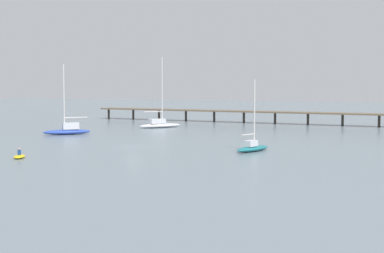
{
  "coord_description": "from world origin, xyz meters",
  "views": [
    {
      "loc": [
        38.37,
        -62.61,
        8.08
      ],
      "look_at": [
        0.0,
        17.48,
        1.5
      ],
      "focal_mm": 53.16,
      "sensor_mm": 36.0,
      "label": 1
    }
  ],
  "objects_px": {
    "sailboat_teal": "(252,146)",
    "sailboat_white": "(160,123)",
    "pier": "(320,110)",
    "dinghy_yellow": "(19,156)",
    "sailboat_blue": "(68,130)",
    "mooring_buoy_near": "(67,126)"
  },
  "relations": [
    {
      "from": "pier",
      "to": "dinghy_yellow",
      "type": "xyz_separation_m",
      "value": [
        -18.27,
        -64.73,
        -2.79
      ]
    },
    {
      "from": "pier",
      "to": "dinghy_yellow",
      "type": "bearing_deg",
      "value": -105.77
    },
    {
      "from": "sailboat_blue",
      "to": "mooring_buoy_near",
      "type": "xyz_separation_m",
      "value": [
        -8.78,
        11.17,
        -0.43
      ]
    },
    {
      "from": "pier",
      "to": "sailboat_teal",
      "type": "distance_m",
      "value": 47.81
    },
    {
      "from": "sailboat_white",
      "to": "dinghy_yellow",
      "type": "bearing_deg",
      "value": -80.68
    },
    {
      "from": "pier",
      "to": "mooring_buoy_near",
      "type": "height_order",
      "value": "pier"
    },
    {
      "from": "sailboat_teal",
      "to": "mooring_buoy_near",
      "type": "height_order",
      "value": "sailboat_teal"
    },
    {
      "from": "sailboat_teal",
      "to": "dinghy_yellow",
      "type": "relative_size",
      "value": 3.15
    },
    {
      "from": "sailboat_white",
      "to": "sailboat_blue",
      "type": "relative_size",
      "value": 1.17
    },
    {
      "from": "pier",
      "to": "dinghy_yellow",
      "type": "relative_size",
      "value": 28.07
    },
    {
      "from": "pier",
      "to": "sailboat_teal",
      "type": "relative_size",
      "value": 8.92
    },
    {
      "from": "pier",
      "to": "sailboat_blue",
      "type": "bearing_deg",
      "value": -129.76
    },
    {
      "from": "sailboat_teal",
      "to": "sailboat_white",
      "type": "height_order",
      "value": "sailboat_white"
    },
    {
      "from": "sailboat_blue",
      "to": "mooring_buoy_near",
      "type": "bearing_deg",
      "value": 128.19
    },
    {
      "from": "sailboat_white",
      "to": "sailboat_blue",
      "type": "distance_m",
      "value": 20.26
    },
    {
      "from": "sailboat_teal",
      "to": "sailboat_white",
      "type": "relative_size",
      "value": 0.66
    },
    {
      "from": "mooring_buoy_near",
      "to": "sailboat_blue",
      "type": "bearing_deg",
      "value": -51.81
    },
    {
      "from": "sailboat_teal",
      "to": "sailboat_blue",
      "type": "xyz_separation_m",
      "value": [
        -34.8,
        9.12,
        0.18
      ]
    },
    {
      "from": "sailboat_white",
      "to": "mooring_buoy_near",
      "type": "xyz_separation_m",
      "value": [
        -15.13,
        -8.07,
        -0.43
      ]
    },
    {
      "from": "sailboat_white",
      "to": "dinghy_yellow",
      "type": "relative_size",
      "value": 4.79
    },
    {
      "from": "dinghy_yellow",
      "to": "pier",
      "type": "bearing_deg",
      "value": 74.23
    },
    {
      "from": "sailboat_teal",
      "to": "dinghy_yellow",
      "type": "height_order",
      "value": "sailboat_teal"
    }
  ]
}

